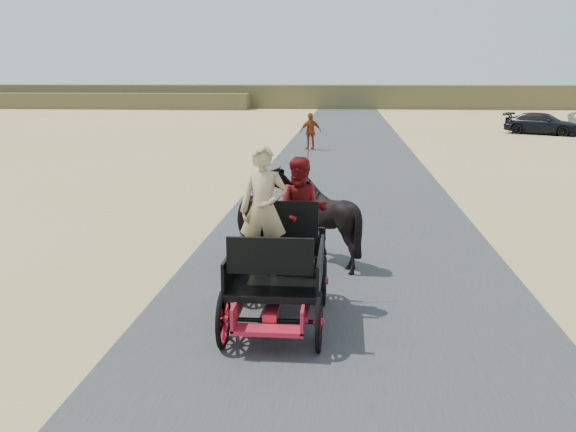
# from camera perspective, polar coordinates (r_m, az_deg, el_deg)

# --- Properties ---
(ground) EXTENTS (140.00, 140.00, 0.00)m
(ground) POSITION_cam_1_polar(r_m,az_deg,el_deg) (8.46, 5.01, -11.67)
(ground) COLOR tan
(road) EXTENTS (6.00, 140.00, 0.01)m
(road) POSITION_cam_1_polar(r_m,az_deg,el_deg) (8.46, 5.01, -11.64)
(road) COLOR #38383A
(road) RESTS_ON ground
(ridge_far) EXTENTS (140.00, 6.00, 2.40)m
(ridge_far) POSITION_cam_1_polar(r_m,az_deg,el_deg) (69.76, 5.31, 10.54)
(ridge_far) COLOR brown
(ridge_far) RESTS_ON ground
(ridge_near) EXTENTS (40.00, 4.00, 1.60)m
(ridge_near) POSITION_cam_1_polar(r_m,az_deg,el_deg) (72.29, -19.58, 9.64)
(ridge_near) COLOR brown
(ridge_near) RESTS_ON ground
(carriage) EXTENTS (1.30, 2.40, 0.72)m
(carriage) POSITION_cam_1_polar(r_m,az_deg,el_deg) (9.14, -0.92, -7.31)
(carriage) COLOR black
(carriage) RESTS_ON ground
(horse_left) EXTENTS (0.91, 2.01, 1.70)m
(horse_left) POSITION_cam_1_polar(r_m,az_deg,el_deg) (11.93, -2.02, -0.16)
(horse_left) COLOR black
(horse_left) RESTS_ON ground
(horse_right) EXTENTS (1.37, 1.54, 1.70)m
(horse_right) POSITION_cam_1_polar(r_m,az_deg,el_deg) (11.85, 3.27, -0.26)
(horse_right) COLOR black
(horse_right) RESTS_ON ground
(driver_man) EXTENTS (0.66, 0.43, 1.80)m
(driver_man) POSITION_cam_1_polar(r_m,az_deg,el_deg) (8.87, -2.20, 0.53)
(driver_man) COLOR tan
(driver_man) RESTS_ON carriage
(passenger_woman) EXTENTS (0.77, 0.60, 1.58)m
(passenger_woman) POSITION_cam_1_polar(r_m,az_deg,el_deg) (9.38, 1.27, 0.49)
(passenger_woman) COLOR #660C0F
(passenger_woman) RESTS_ON carriage
(pedestrian) EXTENTS (1.09, 0.73, 1.73)m
(pedestrian) POSITION_cam_1_polar(r_m,az_deg,el_deg) (30.20, 2.03, 7.52)
(pedestrian) COLOR #9C3A11
(pedestrian) RESTS_ON ground
(car_c) EXTENTS (4.65, 3.78, 1.26)m
(car_c) POSITION_cam_1_polar(r_m,az_deg,el_deg) (41.06, 21.70, 7.64)
(car_c) COLOR black
(car_c) RESTS_ON ground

